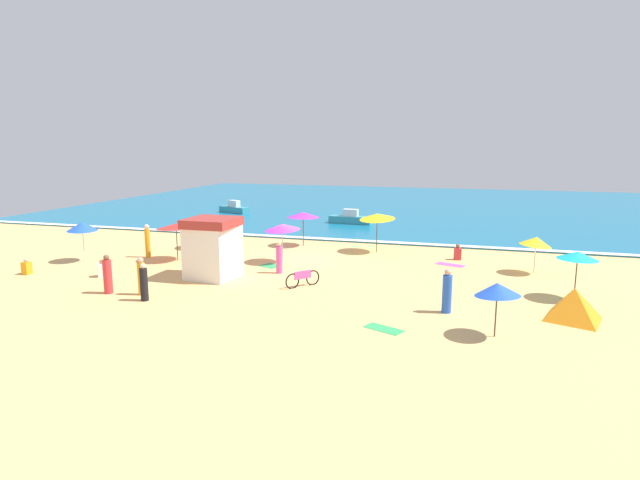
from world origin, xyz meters
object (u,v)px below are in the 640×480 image
beachgoer_1 (102,269)px  beachgoer_7 (144,283)px  beach_umbrella_2 (82,226)px  beachgoer_3 (447,292)px  beach_umbrella_6 (377,216)px  parked_bicycle (303,278)px  beachgoer_8 (147,241)px  beach_umbrella_3 (578,256)px  small_boat_1 (351,219)px  small_boat_0 (234,209)px  beach_umbrella_5 (303,215)px  lifeguard_cabana (213,248)px  beach_umbrella_0 (207,222)px  beachgoer_2 (458,253)px  beachgoer_6 (108,275)px  beachgoer_0 (141,277)px  beach_umbrella_8 (497,289)px  beach_umbrella_7 (176,226)px  beachgoer_5 (279,258)px  beachgoer_4 (27,267)px  beach_umbrella_1 (536,241)px  beach_tent (574,304)px  beach_umbrella_4 (282,227)px

beachgoer_1 → beachgoer_7: 5.26m
beach_umbrella_2 → beachgoer_3: (19.69, -3.39, -1.15)m
beach_umbrella_6 → parked_bicycle: beach_umbrella_6 is taller
beachgoer_8 → beach_umbrella_3: bearing=-5.2°
small_boat_1 → small_boat_0: bearing=164.3°
beach_umbrella_6 → beach_umbrella_2: bearing=-154.4°
beach_umbrella_5 → small_boat_1: (0.84, 9.45, -1.50)m
lifeguard_cabana → beach_umbrella_2: size_ratio=1.29×
beach_umbrella_0 → beach_umbrella_5: bearing=23.7°
parked_bicycle → beachgoer_1: beachgoer_1 is taller
beach_umbrella_5 → beachgoer_2: 9.82m
lifeguard_cabana → beachgoer_7: size_ratio=1.84×
beachgoer_2 → beachgoer_8: size_ratio=0.47×
beachgoer_6 → parked_bicycle: bearing=24.0°
beach_umbrella_2 → small_boat_0: 20.63m
beachgoer_0 → beachgoer_3: bearing=5.7°
small_boat_1 → beach_umbrella_5: bearing=-95.1°
beach_umbrella_6 → beachgoer_7: size_ratio=1.74×
beachgoer_6 → beachgoer_0: bearing=8.6°
beachgoer_3 → beachgoer_0: bearing=-174.3°
beach_umbrella_8 → beach_umbrella_7: bearing=156.3°
beachgoer_3 → beachgoer_5: size_ratio=1.08×
beachgoer_2 → beachgoer_5: beachgoer_5 is taller
beach_umbrella_3 → parked_bicycle: size_ratio=1.52×
beach_umbrella_2 → beachgoer_2: size_ratio=2.53×
parked_bicycle → beachgoer_3: (6.50, -1.95, 0.43)m
beachgoer_1 → beach_umbrella_0: bearing=79.3°
beachgoer_0 → beach_umbrella_2: bearing=146.2°
small_boat_0 → beach_umbrella_8: bearing=-49.5°
beach_umbrella_3 → beachgoer_3: beach_umbrella_3 is taller
beachgoer_4 → beach_umbrella_5: bearing=45.3°
beach_umbrella_8 → beachgoer_3: bearing=128.4°
beachgoer_0 → beach_umbrella_1: bearing=28.2°
beach_umbrella_3 → beach_umbrella_7: bearing=174.9°
beach_umbrella_6 → beachgoer_6: bearing=-128.4°
beach_umbrella_6 → beachgoer_2: 5.13m
beach_tent → beachgoer_3: beachgoer_3 is taller
beach_umbrella_8 → beachgoer_3: size_ratio=1.21×
beachgoer_1 → beachgoer_5: bearing=21.3°
beach_umbrella_7 → beach_tent: (19.46, -4.64, -1.32)m
beach_umbrella_2 → beachgoer_3: 20.02m
beach_umbrella_5 → beachgoer_3: size_ratio=1.36×
small_boat_1 → beach_tent: bearing=-56.7°
beach_umbrella_8 → beach_tent: bearing=43.3°
beach_umbrella_5 → beach_umbrella_6: (4.84, -0.60, 0.17)m
beach_umbrella_2 → beach_umbrella_6: (14.98, 7.18, 0.20)m
beach_tent → beachgoer_8: (-21.52, 4.88, 0.35)m
beach_umbrella_4 → beachgoer_8: beach_umbrella_4 is taller
beach_umbrella_3 → beach_umbrella_4: size_ratio=0.83×
beach_umbrella_3 → small_boat_1: bearing=128.5°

